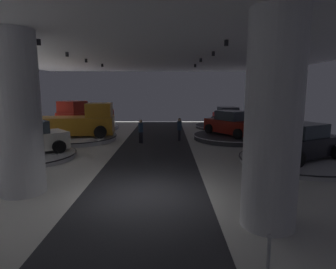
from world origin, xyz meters
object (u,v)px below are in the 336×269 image
(display_platform_mid_right, at_px, (300,160))
(visitor_walking_near, at_px, (180,128))
(column_right, at_px, (273,123))
(visitor_walking_far, at_px, (141,130))
(display_platform_deep_right, at_px, (228,126))
(pickup_truck_deep_left, at_px, (85,116))
(display_car_deep_right, at_px, (228,117))
(display_car_mid_left, at_px, (25,139))
(display_car_mid_right, at_px, (301,143))
(display_platform_far_right, at_px, (233,137))
(display_platform_far_left, at_px, (77,138))
(display_platform_deep_left, at_px, (88,127))
(display_platform_mid_left, at_px, (26,156))
(pickup_truck_far_left, at_px, (81,123))
(display_car_far_right, at_px, (233,124))
(column_left, at_px, (18,114))

(display_platform_mid_right, xyz_separation_m, visitor_walking_near, (-5.62, 6.05, 0.77))
(column_right, height_order, visitor_walking_far, column_right)
(display_platform_deep_right, xyz_separation_m, visitor_walking_far, (-7.34, -7.58, 0.77))
(pickup_truck_deep_left, height_order, display_car_deep_right, pickup_truck_deep_left)
(display_car_mid_left, relative_size, display_car_mid_right, 0.95)
(pickup_truck_deep_left, relative_size, display_car_mid_right, 1.25)
(display_platform_deep_right, height_order, display_platform_far_right, display_platform_far_right)
(display_platform_far_left, relative_size, display_car_deep_right, 1.31)
(display_platform_deep_left, bearing_deg, display_platform_mid_left, -90.53)
(pickup_truck_far_left, distance_m, display_platform_deep_left, 5.94)
(visitor_walking_near, height_order, visitor_walking_far, same)
(display_platform_far_left, bearing_deg, display_car_mid_left, -100.05)
(display_platform_far_right, height_order, visitor_walking_near, visitor_walking_near)
(pickup_truck_deep_left, distance_m, visitor_walking_near, 10.04)
(pickup_truck_far_left, relative_size, display_car_far_right, 1.22)
(column_left, xyz_separation_m, display_platform_deep_left, (-2.30, 15.88, -2.59))
(display_platform_deep_right, distance_m, display_platform_mid_right, 12.73)
(display_platform_deep_right, relative_size, display_car_mid_right, 1.31)
(pickup_truck_far_left, bearing_deg, column_right, -54.78)
(column_left, relative_size, display_platform_mid_left, 1.07)
(pickup_truck_far_left, bearing_deg, display_platform_mid_right, -26.29)
(display_car_deep_right, bearing_deg, column_right, -98.65)
(display_platform_far_right, bearing_deg, display_car_mid_left, -155.46)
(display_platform_mid_right, bearing_deg, column_left, -161.17)
(pickup_truck_far_left, bearing_deg, display_car_far_right, 1.41)
(display_platform_far_right, relative_size, display_platform_mid_right, 0.97)
(display_platform_mid_left, bearing_deg, pickup_truck_deep_left, 90.20)
(display_car_far_right, bearing_deg, display_platform_deep_right, 81.56)
(display_platform_deep_right, xyz_separation_m, display_platform_far_right, (-0.90, -6.22, 0.05))
(display_platform_far_left, xyz_separation_m, display_platform_deep_left, (-0.85, 5.76, -0.02))
(display_platform_mid_right, distance_m, display_car_mid_right, 0.87)
(display_platform_deep_right, bearing_deg, visitor_walking_near, -125.41)
(display_car_mid_left, distance_m, visitor_walking_near, 9.70)
(pickup_truck_deep_left, xyz_separation_m, display_car_mid_right, (13.96, -11.66, -0.20))
(display_car_far_right, height_order, visitor_walking_far, display_car_far_right)
(display_car_far_right, bearing_deg, pickup_truck_far_left, -178.59)
(visitor_walking_near, bearing_deg, display_car_deep_right, 54.46)
(display_platform_mid_left, bearing_deg, display_platform_deep_left, 89.47)
(visitor_walking_near, bearing_deg, display_platform_far_right, 6.35)
(display_platform_far_left, xyz_separation_m, display_platform_far_right, (11.15, 0.28, 0.02))
(visitor_walking_far, bearing_deg, pickup_truck_far_left, 165.70)
(display_platform_mid_left, xyz_separation_m, visitor_walking_near, (8.28, 5.11, 0.77))
(display_platform_far_left, xyz_separation_m, visitor_walking_near, (7.33, -0.15, 0.73))
(pickup_truck_far_left, relative_size, display_car_mid_left, 1.27)
(display_platform_mid_left, bearing_deg, display_car_deep_right, 42.04)
(column_right, xyz_separation_m, display_platform_far_left, (-9.17, 12.51, -2.58))
(column_left, relative_size, display_car_deep_right, 1.27)
(display_car_mid_right, xyz_separation_m, visitor_walking_far, (-8.26, 5.10, -0.10))
(column_right, relative_size, visitor_walking_far, 3.46)
(display_platform_deep_left, distance_m, display_car_far_right, 13.20)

